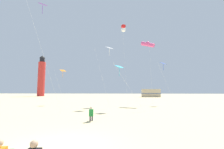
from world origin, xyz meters
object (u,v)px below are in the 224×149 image
object	(u,v)px
kite_diamond_blue	(163,65)
kite_box_scarlet	(123,28)
kite_tube_rainbow	(148,44)
kite_diamond_orange	(63,72)
kite_diamond_violet	(43,9)
lighthouse_distant	(41,77)
kite_flyer_standing	(91,113)
rv_van_tan	(151,93)
kite_diamond_cyan	(120,68)
kite_diamond_white	(109,50)

from	to	relation	value
kite_diamond_blue	kite_box_scarlet	bearing A→B (deg)	173.79
kite_tube_rainbow	kite_diamond_orange	size ratio (longest dim) A/B	1.85
kite_diamond_violet	lighthouse_distant	size ratio (longest dim) A/B	0.76
kite_flyer_standing	kite_tube_rainbow	distance (m)	18.88
kite_tube_rainbow	kite_box_scarlet	bearing A→B (deg)	171.97
rv_van_tan	kite_diamond_cyan	bearing A→B (deg)	-104.74
kite_flyer_standing	kite_tube_rainbow	size ratio (longest dim) A/B	0.10
kite_diamond_violet	lighthouse_distant	world-z (taller)	lighthouse_distant
kite_diamond_orange	kite_diamond_violet	size ratio (longest dim) A/B	0.47
kite_flyer_standing	kite_diamond_cyan	distance (m)	8.21
kite_diamond_blue	kite_diamond_orange	xyz separation A→B (m)	(-17.35, -0.57, -1.14)
kite_diamond_orange	kite_box_scarlet	distance (m)	13.38
kite_diamond_orange	kite_diamond_violet	xyz separation A→B (m)	(0.99, -9.32, 6.27)
kite_diamond_blue	rv_van_tan	xyz separation A→B (m)	(3.33, 29.31, -5.36)
kite_diamond_white	rv_van_tan	distance (m)	36.72
kite_diamond_blue	rv_van_tan	bearing A→B (deg)	83.52
kite_flyer_standing	kite_diamond_blue	bearing A→B (deg)	-133.55
kite_diamond_white	kite_diamond_violet	bearing A→B (deg)	-144.19
kite_box_scarlet	kite_diamond_blue	bearing A→B (deg)	-6.21
kite_diamond_cyan	kite_tube_rainbow	bearing A→B (deg)	58.57
kite_box_scarlet	kite_diamond_orange	bearing A→B (deg)	-172.96
kite_flyer_standing	kite_box_scarlet	distance (m)	20.16
kite_tube_rainbow	kite_box_scarlet	xyz separation A→B (m)	(-4.22, 0.60, 3.24)
kite_diamond_white	lighthouse_distant	world-z (taller)	lighthouse_distant
kite_diamond_blue	kite_diamond_cyan	bearing A→B (deg)	-133.41
kite_flyer_standing	kite_diamond_white	bearing A→B (deg)	-103.25
kite_diamond_orange	kite_diamond_violet	bearing A→B (deg)	-83.92
kite_diamond_white	lighthouse_distant	xyz separation A→B (m)	(-30.90, 39.21, -0.41)
lighthouse_distant	kite_diamond_orange	bearing A→B (deg)	-57.34
kite_diamond_cyan	lighthouse_distant	xyz separation A→B (m)	(-32.49, 42.46, 2.74)
kite_tube_rainbow	kite_diamond_violet	distance (m)	17.13
kite_diamond_orange	kite_diamond_cyan	size ratio (longest dim) A/B	1.09
kite_diamond_white	kite_box_scarlet	bearing A→B (deg)	67.12
kite_diamond_orange	rv_van_tan	bearing A→B (deg)	55.32
kite_flyer_standing	kite_diamond_cyan	world-z (taller)	kite_diamond_cyan
kite_tube_rainbow	rv_van_tan	world-z (taller)	kite_tube_rainbow
kite_diamond_cyan	lighthouse_distant	size ratio (longest dim) A/B	0.33
kite_flyer_standing	kite_diamond_white	xyz separation A→B (m)	(0.59, 9.76, 7.64)
kite_box_scarlet	kite_diamond_violet	size ratio (longest dim) A/B	1.12
kite_tube_rainbow	kite_diamond_orange	bearing A→B (deg)	-177.25
kite_flyer_standing	kite_diamond_cyan	xyz separation A→B (m)	(2.18, 6.52, 4.49)
lighthouse_distant	kite_diamond_violet	bearing A→B (deg)	-62.12
kite_diamond_white	rv_van_tan	xyz separation A→B (m)	(12.33, 33.90, -6.86)
kite_tube_rainbow	kite_diamond_blue	size ratio (longest dim) A/B	1.55
kite_diamond_cyan	kite_box_scarlet	xyz separation A→B (m)	(0.65, 8.57, 8.59)
kite_diamond_cyan	kite_flyer_standing	bearing A→B (deg)	-108.53
kite_diamond_white	kite_diamond_orange	xyz separation A→B (m)	(-8.34, 4.02, -2.64)
kite_flyer_standing	kite_diamond_orange	xyz separation A→B (m)	(-7.75, 13.78, 5.00)
kite_flyer_standing	kite_diamond_blue	size ratio (longest dim) A/B	0.16
kite_flyer_standing	rv_van_tan	xyz separation A→B (m)	(12.93, 43.66, 0.78)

